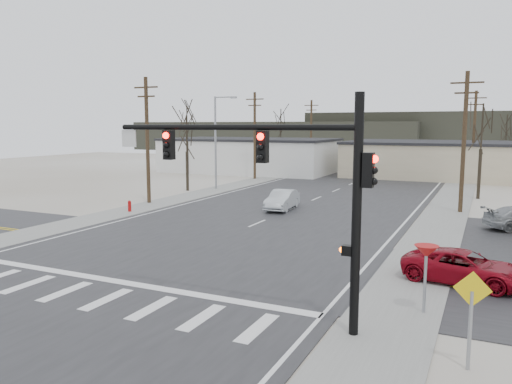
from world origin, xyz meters
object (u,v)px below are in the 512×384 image
sedan_crossing (282,200)px  car_parked_red (464,268)px  fire_hydrant (130,206)px  car_far_b (327,164)px  car_far_a (380,170)px  traffic_signal_mast (295,178)px

sedan_crossing → car_parked_red: bearing=-49.4°
car_parked_red → sedan_crossing: bearing=55.7°
fire_hydrant → car_far_b: car_far_b is taller
fire_hydrant → car_far_b: size_ratio=0.19×
fire_hydrant → car_far_a: 35.28m
sedan_crossing → car_far_b: size_ratio=0.94×
car_parked_red → car_far_a: bearing=26.3°
fire_hydrant → car_parked_red: bearing=-18.3°
car_far_b → car_parked_red: 51.18m
sedan_crossing → car_parked_red: 18.53m
traffic_signal_mast → car_far_a: traffic_signal_mast is taller
car_far_a → car_parked_red: (11.46, -40.96, -0.05)m
traffic_signal_mast → sedan_crossing: traffic_signal_mast is taller
car_far_b → car_far_a: bearing=-20.5°
sedan_crossing → car_far_a: size_ratio=0.92×
car_parked_red → fire_hydrant: bearing=82.4°
traffic_signal_mast → car_far_b: bearing=106.0°
fire_hydrant → car_far_a: (11.29, 33.42, 0.28)m
car_far_a → sedan_crossing: bearing=102.9°
car_far_a → car_parked_red: bearing=121.9°
traffic_signal_mast → sedan_crossing: bearing=113.1°
fire_hydrant → sedan_crossing: sedan_crossing is taller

